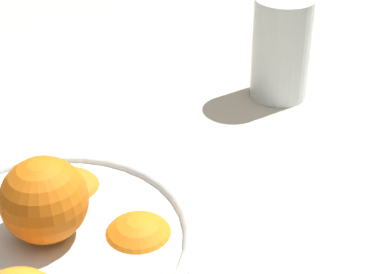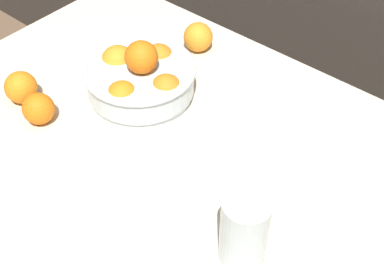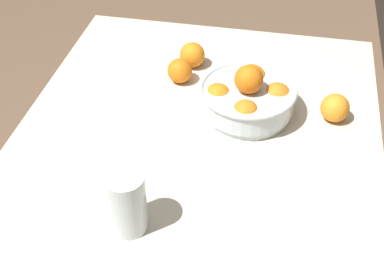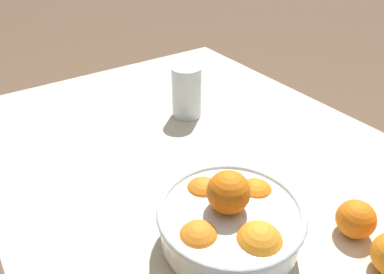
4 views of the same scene
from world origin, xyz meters
TOP-DOWN VIEW (x-y plane):
  - dining_table at (0.00, 0.00)m, footprint 1.31×0.92m
  - fruit_bowl at (-0.21, 0.11)m, footprint 0.25×0.25m
  - juice_glass at (0.22, -0.08)m, footprint 0.08×0.08m
  - orange_loose_near_bowl at (-0.32, -0.09)m, footprint 0.07×0.07m
  - orange_loose_front at (-0.23, 0.34)m, footprint 0.07×0.07m
  - orange_loose_aside at (-0.41, -0.07)m, footprint 0.07×0.07m

SIDE VIEW (x-z plane):
  - dining_table at x=0.00m, z-range 0.30..1.07m
  - orange_loose_near_bowl at x=-0.32m, z-range 0.77..0.84m
  - orange_loose_aside at x=-0.41m, z-range 0.77..0.84m
  - orange_loose_front at x=-0.23m, z-range 0.77..0.84m
  - fruit_bowl at x=-0.21m, z-range 0.75..0.90m
  - juice_glass at x=0.22m, z-range 0.76..0.91m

